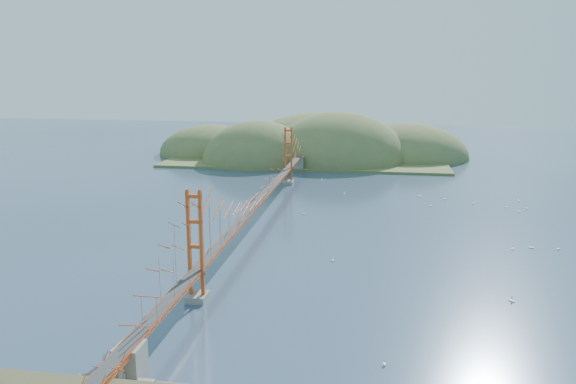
# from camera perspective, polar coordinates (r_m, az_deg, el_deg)

# --- Properties ---
(ground) EXTENTS (320.00, 320.00, 0.00)m
(ground) POSITION_cam_1_polar(r_m,az_deg,el_deg) (86.93, -3.06, -3.12)
(ground) COLOR #2F435E
(ground) RESTS_ON ground
(bridge) EXTENTS (2.20, 94.40, 12.00)m
(bridge) POSITION_cam_1_polar(r_m,az_deg,el_deg) (85.48, -3.09, 1.44)
(bridge) COLOR gray
(bridge) RESTS_ON ground
(far_headlands) EXTENTS (84.00, 58.00, 25.00)m
(far_headlands) POSITION_cam_1_polar(r_m,az_deg,el_deg) (152.94, 3.11, 3.71)
(far_headlands) COLOR olive
(far_headlands) RESTS_ON ground
(sailboat_2) EXTENTS (0.64, 0.56, 0.73)m
(sailboat_2) POSITION_cam_1_polar(r_m,az_deg,el_deg) (81.47, 23.47, -5.13)
(sailboat_2) COLOR white
(sailboat_2) RESTS_ON ground
(sailboat_12) EXTENTS (0.57, 0.57, 0.62)m
(sailboat_12) POSITION_cam_1_polar(r_m,az_deg,el_deg) (119.20, 3.48, 1.25)
(sailboat_12) COLOR white
(sailboat_12) RESTS_ON ground
(sailboat_14) EXTENTS (0.48, 0.52, 0.58)m
(sailboat_14) POSITION_cam_1_polar(r_m,az_deg,el_deg) (80.09, 21.83, -5.30)
(sailboat_14) COLOR white
(sailboat_14) RESTS_ON ground
(sailboat_11) EXTENTS (0.62, 0.62, 0.67)m
(sailboat_11) POSITION_cam_1_polar(r_m,az_deg,el_deg) (100.80, 22.41, -1.78)
(sailboat_11) COLOR white
(sailboat_11) RESTS_ON ground
(sailboat_17) EXTENTS (0.52, 0.46, 0.58)m
(sailboat_17) POSITION_cam_1_polar(r_m,az_deg,el_deg) (103.04, 21.31, -1.40)
(sailboat_17) COLOR white
(sailboat_17) RESTS_ON ground
(sailboat_1) EXTENTS (0.58, 0.58, 0.63)m
(sailboat_1) POSITION_cam_1_polar(r_m,az_deg,el_deg) (100.20, 14.28, -1.30)
(sailboat_1) COLOR white
(sailboat_1) RESTS_ON ground
(sailboat_9) EXTENTS (0.59, 0.59, 0.66)m
(sailboat_9) POSITION_cam_1_polar(r_m,az_deg,el_deg) (103.89, 18.28, -1.06)
(sailboat_9) COLOR white
(sailboat_9) RESTS_ON ground
(sailboat_8) EXTENTS (0.50, 0.46, 0.56)m
(sailboat_8) POSITION_cam_1_polar(r_m,az_deg,el_deg) (103.49, 23.10, -1.50)
(sailboat_8) COLOR white
(sailboat_8) RESTS_ON ground
(sailboat_16) EXTENTS (0.60, 0.60, 0.63)m
(sailboat_16) POSITION_cam_1_polar(r_m,az_deg,el_deg) (106.69, 5.75, -0.13)
(sailboat_16) COLOR white
(sailboat_16) RESTS_ON ground
(sailboat_0) EXTENTS (0.49, 0.56, 0.64)m
(sailboat_0) POSITION_cam_1_polar(r_m,az_deg,el_deg) (70.21, 4.59, -6.87)
(sailboat_0) COLOR white
(sailboat_0) RESTS_ON ground
(sailboat_13) EXTENTS (0.58, 0.58, 0.63)m
(sailboat_13) POSITION_cam_1_polar(r_m,az_deg,el_deg) (82.35, 25.76, -5.18)
(sailboat_13) COLOR white
(sailboat_13) RESTS_ON ground
(sailboat_10) EXTENTS (0.40, 0.49, 0.57)m
(sailboat_10) POSITION_cam_1_polar(r_m,az_deg,el_deg) (47.89, 9.77, -16.76)
(sailboat_10) COLOR white
(sailboat_10) RESTS_ON ground
(sailboat_6) EXTENTS (0.70, 0.70, 0.74)m
(sailboat_6) POSITION_cam_1_polar(r_m,az_deg,el_deg) (62.82, 21.76, -10.14)
(sailboat_6) COLOR white
(sailboat_6) RESTS_ON ground
(sailboat_15) EXTENTS (0.65, 0.65, 0.70)m
(sailboat_15) POSITION_cam_1_polar(r_m,az_deg,el_deg) (105.87, 15.66, -0.64)
(sailboat_15) COLOR white
(sailboat_15) RESTS_ON ground
(sailboat_3) EXTENTS (0.55, 0.50, 0.63)m
(sailboat_3) POSITION_cam_1_polar(r_m,az_deg,el_deg) (91.59, 1.59, -2.20)
(sailboat_3) COLOR white
(sailboat_3) RESTS_ON ground
(sailboat_4) EXTENTS (0.49, 0.57, 0.65)m
(sailboat_4) POSITION_cam_1_polar(r_m,az_deg,el_deg) (109.00, 22.40, -0.76)
(sailboat_4) COLOR white
(sailboat_4) RESTS_ON ground
(sailboat_7) EXTENTS (0.68, 0.68, 0.72)m
(sailboat_7) POSITION_cam_1_polar(r_m,az_deg,el_deg) (106.89, 13.19, -0.38)
(sailboat_7) COLOR white
(sailboat_7) RESTS_ON ground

